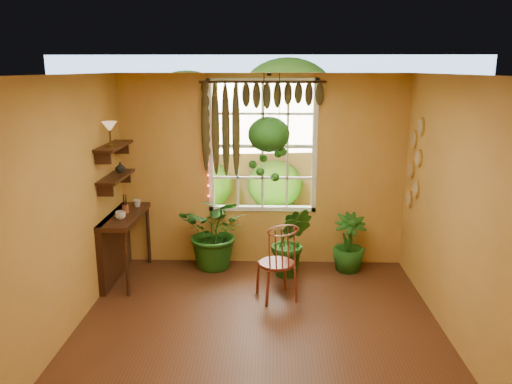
% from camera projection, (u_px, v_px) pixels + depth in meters
% --- Properties ---
extents(floor, '(4.50, 4.50, 0.00)m').
position_uv_depth(floor, '(258.00, 343.00, 5.15)').
color(floor, '#4F2816').
rests_on(floor, ground).
extents(ceiling, '(4.50, 4.50, 0.00)m').
position_uv_depth(ceiling, '(258.00, 75.00, 4.50)').
color(ceiling, white).
rests_on(ceiling, wall_back).
extents(wall_back, '(4.00, 0.00, 4.00)m').
position_uv_depth(wall_back, '(262.00, 171.00, 7.01)').
color(wall_back, gold).
rests_on(wall_back, floor).
extents(wall_left, '(0.00, 4.50, 4.50)m').
position_uv_depth(wall_left, '(54.00, 216.00, 4.89)').
color(wall_left, gold).
rests_on(wall_left, floor).
extents(wall_right, '(0.00, 4.50, 4.50)m').
position_uv_depth(wall_right, '(467.00, 220.00, 4.77)').
color(wall_right, gold).
rests_on(wall_right, floor).
extents(window, '(1.52, 0.10, 1.86)m').
position_uv_depth(window, '(263.00, 146.00, 6.95)').
color(window, white).
rests_on(window, wall_back).
extents(valance_vine, '(1.70, 0.12, 1.10)m').
position_uv_depth(valance_vine, '(256.00, 105.00, 6.70)').
color(valance_vine, '#3E1E11').
rests_on(valance_vine, window).
extents(string_lights, '(0.03, 0.03, 1.54)m').
position_uv_depth(string_lights, '(207.00, 143.00, 6.88)').
color(string_lights, '#FF2633').
rests_on(string_lights, window).
extents(wall_plates, '(0.04, 0.32, 1.10)m').
position_uv_depth(wall_plates, '(414.00, 164.00, 6.45)').
color(wall_plates, '#F2E8C6').
rests_on(wall_plates, wall_right).
extents(counter_ledge, '(0.40, 1.20, 0.90)m').
position_uv_depth(counter_ledge, '(118.00, 239.00, 6.63)').
color(counter_ledge, '#3E1E11').
rests_on(counter_ledge, floor).
extents(shelf_lower, '(0.25, 0.90, 0.04)m').
position_uv_depth(shelf_lower, '(116.00, 177.00, 6.42)').
color(shelf_lower, '#3E1E11').
rests_on(shelf_lower, wall_left).
extents(shelf_upper, '(0.25, 0.90, 0.04)m').
position_uv_depth(shelf_upper, '(114.00, 146.00, 6.32)').
color(shelf_upper, '#3E1E11').
rests_on(shelf_upper, wall_left).
extents(backyard, '(14.00, 10.00, 12.00)m').
position_uv_depth(backyard, '(276.00, 134.00, 11.50)').
color(backyard, '#215117').
rests_on(backyard, ground).
extents(windsor_chair, '(0.55, 0.56, 1.15)m').
position_uv_depth(windsor_chair, '(277.00, 274.00, 6.06)').
color(windsor_chair, maroon).
rests_on(windsor_chair, floor).
extents(potted_plant_left, '(1.12, 1.02, 1.07)m').
position_uv_depth(potted_plant_left, '(216.00, 232.00, 6.98)').
color(potted_plant_left, '#124312').
rests_on(potted_plant_left, floor).
extents(potted_plant_mid, '(0.58, 0.48, 0.98)m').
position_uv_depth(potted_plant_mid, '(291.00, 242.00, 6.71)').
color(potted_plant_mid, '#124312').
rests_on(potted_plant_mid, floor).
extents(potted_plant_right, '(0.50, 0.50, 0.81)m').
position_uv_depth(potted_plant_right, '(349.00, 243.00, 6.90)').
color(potted_plant_right, '#124312').
rests_on(potted_plant_right, floor).
extents(hanging_basket, '(0.55, 0.55, 1.39)m').
position_uv_depth(hanging_basket, '(269.00, 138.00, 6.53)').
color(hanging_basket, black).
rests_on(hanging_basket, ceiling).
extents(cup_a, '(0.15, 0.15, 0.10)m').
position_uv_depth(cup_a, '(120.00, 215.00, 6.30)').
color(cup_a, silver).
rests_on(cup_a, counter_ledge).
extents(cup_b, '(0.14, 0.14, 0.10)m').
position_uv_depth(cup_b, '(137.00, 203.00, 6.87)').
color(cup_b, beige).
rests_on(cup_b, counter_ledge).
extents(brush_jar, '(0.09, 0.09, 0.32)m').
position_uv_depth(brush_jar, '(125.00, 204.00, 6.56)').
color(brush_jar, brown).
rests_on(brush_jar, counter_ledge).
extents(shelf_vase, '(0.16, 0.16, 0.14)m').
position_uv_depth(shelf_vase, '(120.00, 167.00, 6.58)').
color(shelf_vase, '#B2AD99').
rests_on(shelf_vase, shelf_lower).
extents(tiffany_lamp, '(0.19, 0.19, 0.31)m').
position_uv_depth(tiffany_lamp, '(109.00, 128.00, 6.10)').
color(tiffany_lamp, brown).
rests_on(tiffany_lamp, shelf_upper).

